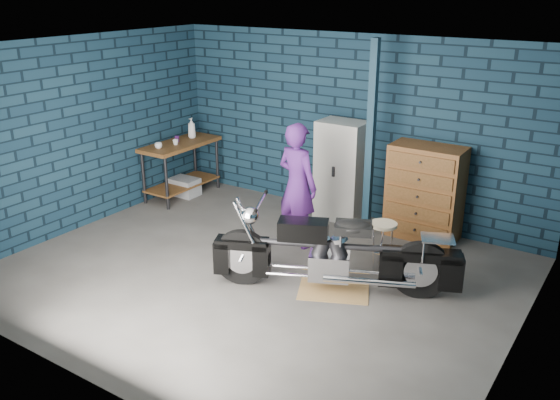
% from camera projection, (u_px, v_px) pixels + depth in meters
% --- Properties ---
extents(ground, '(6.00, 6.00, 0.00)m').
position_uv_depth(ground, '(255.00, 274.00, 7.26)').
color(ground, '#55524F').
rests_on(ground, ground).
extents(room_walls, '(6.02, 5.01, 2.71)m').
position_uv_depth(room_walls, '(280.00, 113.00, 7.03)').
color(room_walls, '#0F2333').
rests_on(room_walls, ground).
extents(support_post, '(0.10, 0.10, 2.70)m').
position_uv_depth(support_post, '(370.00, 140.00, 8.03)').
color(support_post, '#132D3D').
rests_on(support_post, ground).
extents(workbench, '(0.60, 1.40, 0.91)m').
position_uv_depth(workbench, '(182.00, 169.00, 9.78)').
color(workbench, brown).
rests_on(workbench, ground).
extents(drip_mat, '(0.98, 0.88, 0.01)m').
position_uv_depth(drip_mat, '(334.00, 289.00, 6.90)').
color(drip_mat, olive).
rests_on(drip_mat, ground).
extents(motorcycle, '(2.47, 1.59, 1.06)m').
position_uv_depth(motorcycle, '(335.00, 248.00, 6.72)').
color(motorcycle, black).
rests_on(motorcycle, ground).
extents(person, '(0.68, 0.51, 1.69)m').
position_uv_depth(person, '(297.00, 185.00, 7.82)').
color(person, '#471B67').
rests_on(person, ground).
extents(storage_bin, '(0.47, 0.33, 0.29)m').
position_uv_depth(storage_bin, '(185.00, 187.00, 9.90)').
color(storage_bin, gray).
rests_on(storage_bin, ground).
extents(locker, '(0.69, 0.49, 1.48)m').
position_uv_depth(locker, '(341.00, 171.00, 8.76)').
color(locker, beige).
rests_on(locker, ground).
extents(tool_chest, '(0.98, 0.55, 1.31)m').
position_uv_depth(tool_chest, '(425.00, 192.00, 8.12)').
color(tool_chest, brown).
rests_on(tool_chest, ground).
extents(shop_stool, '(0.35, 0.35, 0.61)m').
position_uv_depth(shop_stool, '(382.00, 246.00, 7.32)').
color(shop_stool, beige).
rests_on(shop_stool, ground).
extents(cup_a, '(0.15, 0.15, 0.09)m').
position_uv_depth(cup_a, '(158.00, 146.00, 9.26)').
color(cup_a, beige).
rests_on(cup_a, workbench).
extents(cup_b, '(0.12, 0.12, 0.09)m').
position_uv_depth(cup_b, '(176.00, 142.00, 9.47)').
color(cup_b, beige).
rests_on(cup_b, workbench).
extents(mug_purple, '(0.08, 0.08, 0.10)m').
position_uv_depth(mug_purple, '(177.00, 139.00, 9.65)').
color(mug_purple, '#4D1861').
rests_on(mug_purple, workbench).
extents(bottle, '(0.14, 0.14, 0.34)m').
position_uv_depth(bottle, '(192.00, 128.00, 9.85)').
color(bottle, gray).
rests_on(bottle, workbench).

